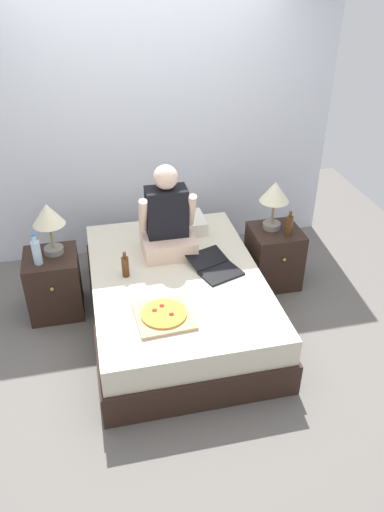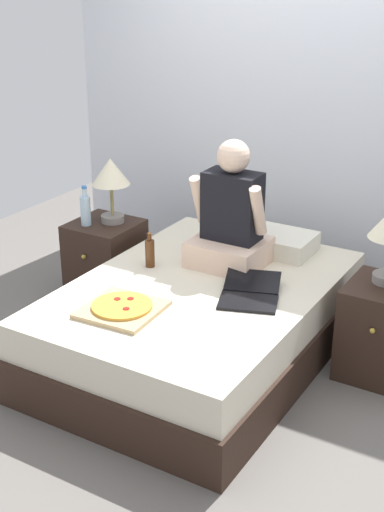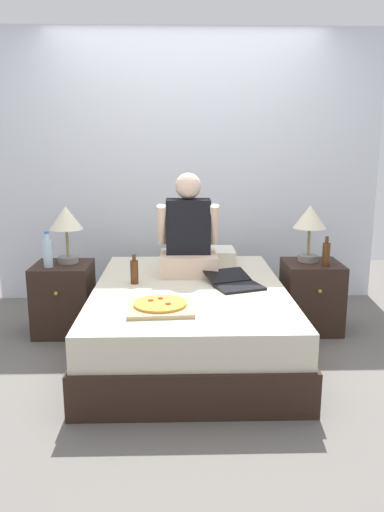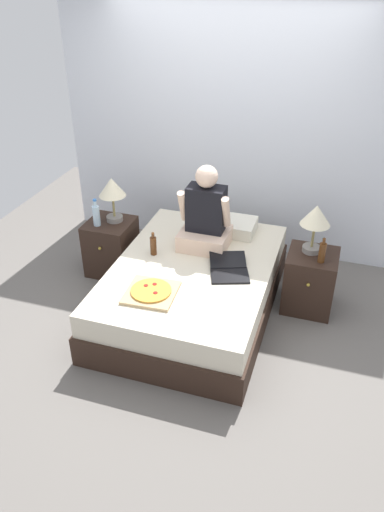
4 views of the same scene
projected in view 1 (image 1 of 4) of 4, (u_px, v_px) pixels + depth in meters
name	position (u px, v px, depth m)	size (l,w,h in m)	color
ground_plane	(177.00, 321.00, 4.27)	(5.62, 5.62, 0.00)	#66605B
wall_back	(148.00, 128.00, 4.70)	(3.62, 0.12, 2.50)	silver
bed	(177.00, 299.00, 4.14)	(1.39, 1.98, 0.48)	black
nightstand_left	(54.00, 284.00, 4.25)	(0.44, 0.47, 0.56)	black
lamp_on_left_nightstand	(48.00, 218.00, 3.97)	(0.26, 0.26, 0.45)	gray
water_bottle	(37.00, 252.00, 3.95)	(0.07, 0.07, 0.28)	silver
nightstand_right	(274.00, 256.00, 4.62)	(0.44, 0.47, 0.56)	black
lamp_on_right_nightstand	(275.00, 195.00, 4.33)	(0.26, 0.26, 0.45)	gray
beer_bottle	(289.00, 225.00, 4.35)	(0.06, 0.06, 0.23)	#512D14
pillow	(176.00, 224.00, 4.58)	(0.52, 0.34, 0.12)	silver
person_seated	(167.00, 222.00, 4.16)	(0.47, 0.40, 0.78)	beige
laptop	(216.00, 268.00, 4.05)	(0.44, 0.50, 0.07)	black
pizza_box	(164.00, 315.00, 3.55)	(0.42, 0.42, 0.04)	tan
beer_bottle_on_bed	(125.00, 266.00, 3.94)	(0.06, 0.06, 0.22)	#4C2811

